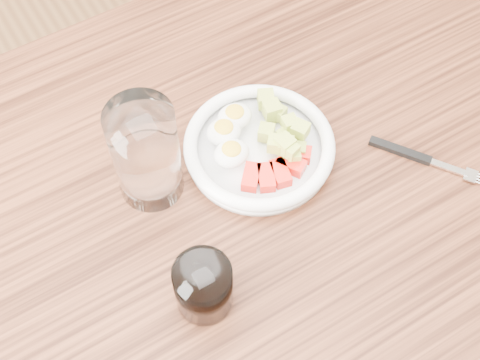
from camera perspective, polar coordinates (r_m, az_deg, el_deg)
name	(u,v)px	position (r m, az deg, el deg)	size (l,w,h in m)	color
ground	(246,351)	(1.70, 0.48, -14.43)	(4.00, 4.00, 0.00)	brown
dining_table	(249,224)	(1.08, 0.73, -3.81)	(1.50, 0.90, 0.77)	brown
bowl	(258,145)	(1.01, 1.58, 2.98)	(0.23, 0.23, 0.06)	white
fork	(418,157)	(1.05, 14.91, 1.93)	(0.13, 0.18, 0.01)	black
water_glass	(146,153)	(0.93, -8.04, 2.28)	(0.09, 0.09, 0.17)	white
coffee_glass	(203,287)	(0.88, -3.14, -9.08)	(0.08, 0.08, 0.09)	white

